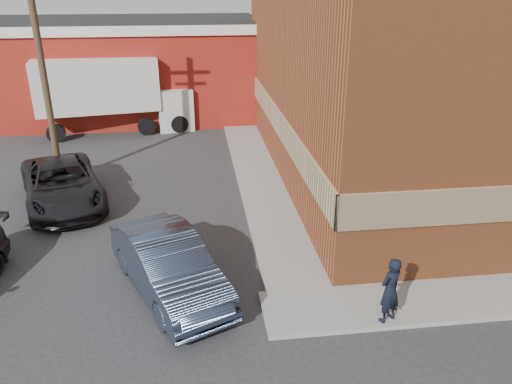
{
  "coord_description": "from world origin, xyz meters",
  "views": [
    {
      "loc": [
        -1.96,
        -10.89,
        7.68
      ],
      "look_at": [
        -0.17,
        3.04,
        1.66
      ],
      "focal_mm": 35.0,
      "sensor_mm": 36.0,
      "label": 1
    }
  ],
  "objects_px": {
    "warehouse": "(123,68)",
    "box_truck": "(113,90)",
    "sedan": "(169,265)",
    "man": "(390,290)",
    "brick_building": "(446,58)",
    "utility_pole": "(42,64)",
    "suv_a": "(62,184)"
  },
  "relations": [
    {
      "from": "brick_building",
      "to": "suv_a",
      "type": "xyz_separation_m",
      "value": [
        -15.36,
        -2.26,
        -3.91
      ]
    },
    {
      "from": "brick_building",
      "to": "man",
      "type": "relative_size",
      "value": 10.8
    },
    {
      "from": "box_truck",
      "to": "suv_a",
      "type": "bearing_deg",
      "value": -103.83
    },
    {
      "from": "sedan",
      "to": "box_truck",
      "type": "distance_m",
      "value": 16.03
    },
    {
      "from": "warehouse",
      "to": "man",
      "type": "height_order",
      "value": "warehouse"
    },
    {
      "from": "warehouse",
      "to": "sedan",
      "type": "bearing_deg",
      "value": -80.66
    },
    {
      "from": "box_truck",
      "to": "brick_building",
      "type": "bearing_deg",
      "value": -35.19
    },
    {
      "from": "brick_building",
      "to": "utility_pole",
      "type": "xyz_separation_m",
      "value": [
        -16.0,
        0.0,
        0.06
      ]
    },
    {
      "from": "warehouse",
      "to": "utility_pole",
      "type": "distance_m",
      "value": 11.27
    },
    {
      "from": "brick_building",
      "to": "warehouse",
      "type": "height_order",
      "value": "brick_building"
    },
    {
      "from": "warehouse",
      "to": "box_truck",
      "type": "distance_m",
      "value": 3.92
    },
    {
      "from": "brick_building",
      "to": "man",
      "type": "height_order",
      "value": "brick_building"
    },
    {
      "from": "man",
      "to": "suv_a",
      "type": "bearing_deg",
      "value": -69.81
    },
    {
      "from": "utility_pole",
      "to": "suv_a",
      "type": "distance_m",
      "value": 4.62
    },
    {
      "from": "utility_pole",
      "to": "suv_a",
      "type": "height_order",
      "value": "utility_pole"
    },
    {
      "from": "sedan",
      "to": "suv_a",
      "type": "relative_size",
      "value": 0.88
    },
    {
      "from": "suv_a",
      "to": "utility_pole",
      "type": "bearing_deg",
      "value": 87.32
    },
    {
      "from": "utility_pole",
      "to": "sedan",
      "type": "bearing_deg",
      "value": -61.02
    },
    {
      "from": "brick_building",
      "to": "warehouse",
      "type": "bearing_deg",
      "value": 142.8
    },
    {
      "from": "brick_building",
      "to": "suv_a",
      "type": "bearing_deg",
      "value": -171.63
    },
    {
      "from": "warehouse",
      "to": "suv_a",
      "type": "relative_size",
      "value": 2.92
    },
    {
      "from": "sedan",
      "to": "utility_pole",
      "type": "bearing_deg",
      "value": 95.23
    },
    {
      "from": "warehouse",
      "to": "sedan",
      "type": "relative_size",
      "value": 3.33
    },
    {
      "from": "man",
      "to": "suv_a",
      "type": "relative_size",
      "value": 0.3
    },
    {
      "from": "man",
      "to": "box_truck",
      "type": "xyz_separation_m",
      "value": [
        -8.5,
        17.67,
        1.32
      ]
    },
    {
      "from": "suv_a",
      "to": "box_truck",
      "type": "xyz_separation_m",
      "value": [
        0.77,
        9.39,
        1.51
      ]
    },
    {
      "from": "sedan",
      "to": "box_truck",
      "type": "xyz_separation_m",
      "value": [
        -3.3,
        15.62,
        1.48
      ]
    },
    {
      "from": "man",
      "to": "sedan",
      "type": "bearing_deg",
      "value": -49.53
    },
    {
      "from": "brick_building",
      "to": "warehouse",
      "type": "distance_m",
      "value": 18.3
    },
    {
      "from": "man",
      "to": "brick_building",
      "type": "bearing_deg",
      "value": -148.01
    },
    {
      "from": "utility_pole",
      "to": "suv_a",
      "type": "xyz_separation_m",
      "value": [
        0.64,
        -2.26,
        -3.97
      ]
    },
    {
      "from": "brick_building",
      "to": "suv_a",
      "type": "relative_size",
      "value": 3.27
    }
  ]
}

